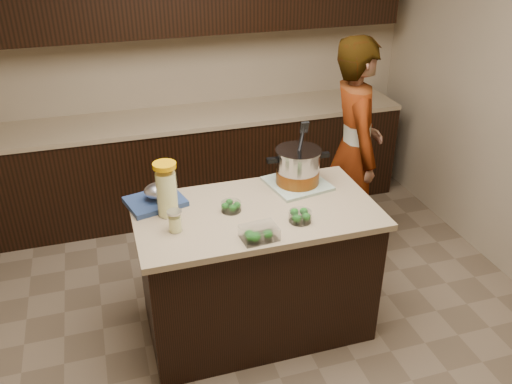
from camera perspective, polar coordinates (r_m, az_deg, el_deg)
ground_plane at (r=3.80m, az=0.00°, el=-13.65°), size 4.00×4.00×0.00m
room_shell at (r=2.93m, az=0.00°, el=12.01°), size 4.04×4.04×2.72m
back_cabinets at (r=4.78m, az=-6.18°, el=8.73°), size 3.60×0.63×2.33m
island at (r=3.51m, az=0.00°, el=-8.17°), size 1.46×0.81×0.90m
dish_towel at (r=3.54m, az=4.36°, el=0.90°), size 0.42×0.42×0.02m
stock_pot at (r=3.49m, az=4.42°, el=2.46°), size 0.41×0.31×0.42m
lemonade_pitcher at (r=3.18m, az=-9.39°, el=0.08°), size 0.16×0.16×0.33m
mason_jar at (r=3.06m, az=-8.53°, el=-3.08°), size 0.09×0.09×0.14m
broccoli_tub_left at (r=3.24m, az=-2.64°, el=-1.58°), size 0.15×0.15×0.06m
broccoli_tub_right at (r=3.14m, az=4.67°, el=-2.62°), size 0.17×0.17×0.06m
broccoli_tub_rect at (r=2.98m, az=0.33°, el=-4.38°), size 0.21×0.16×0.07m
blue_tray at (r=3.35m, az=-10.43°, el=-0.57°), size 0.39×0.34×0.13m
person at (r=4.17m, az=10.27°, el=4.26°), size 0.53×0.70×1.73m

